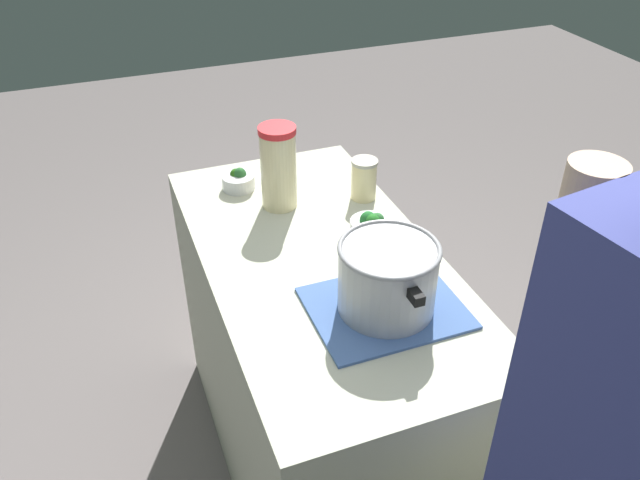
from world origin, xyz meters
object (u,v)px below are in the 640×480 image
mason_jar (364,179)px  broccoli_bowl_center (371,226)px  cooking_pot (388,276)px  lemonade_pitcher (278,167)px  broccoli_bowl_front (238,180)px

mason_jar → broccoli_bowl_center: size_ratio=1.14×
cooking_pot → lemonade_pitcher: (-0.54, -0.09, 0.03)m
cooking_pot → broccoli_bowl_center: cooking_pot is taller
cooking_pot → broccoli_bowl_center: bearing=162.2°
cooking_pot → broccoli_bowl_center: (-0.29, 0.09, -0.06)m
mason_jar → broccoli_bowl_front: bearing=-119.4°
broccoli_bowl_front → broccoli_bowl_center: (0.39, 0.27, 0.01)m
broccoli_bowl_front → mason_jar: bearing=60.6°
cooking_pot → lemonade_pitcher: 0.55m
lemonade_pitcher → broccoli_bowl_center: bearing=36.3°
broccoli_bowl_center → cooking_pot: bearing=-17.8°
broccoli_bowl_center → mason_jar: bearing=161.3°
cooking_pot → lemonade_pitcher: bearing=-170.8°
cooking_pot → broccoli_bowl_front: cooking_pot is taller
broccoli_bowl_front → lemonade_pitcher: bearing=31.7°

